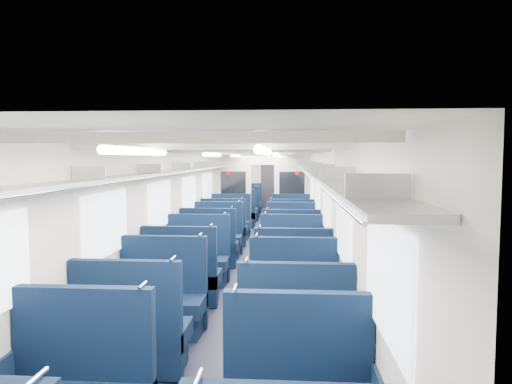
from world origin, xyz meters
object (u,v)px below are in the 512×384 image
(end_door, at_px, (270,187))
(bulkhead, at_px, (263,190))
(seat_10, at_px, (197,262))
(seat_4, at_px, (132,337))
(seat_9, at_px, (293,282))
(seat_23, at_px, (290,211))
(seat_15, at_px, (291,239))
(seat_19, at_px, (290,224))
(seat_26, at_px, (247,204))
(seat_12, at_px, (209,248))
(seat_27, at_px, (290,204))
(seat_25, at_px, (290,207))
(seat_8, at_px, (182,279))
(seat_5, at_px, (295,341))
(seat_13, at_px, (291,250))
(seat_17, at_px, (291,232))
(seat_18, at_px, (230,224))
(seat_22, at_px, (242,210))
(seat_7, at_px, (294,306))
(seat_21, at_px, (290,216))
(seat_11, at_px, (292,262))
(seat_14, at_px, (217,239))
(seat_20, at_px, (238,215))
(seat_6, at_px, (161,303))
(seat_16, at_px, (224,231))

(end_door, height_order, bulkhead, bulkhead)
(seat_10, bearing_deg, seat_4, -90.00)
(seat_9, distance_m, seat_23, 9.17)
(seat_15, distance_m, seat_23, 5.58)
(seat_19, xyz_separation_m, seat_26, (-1.66, 5.39, 0.00))
(seat_12, xyz_separation_m, seat_27, (1.66, 8.96, 0.00))
(seat_23, bearing_deg, seat_25, 90.00)
(seat_8, distance_m, seat_19, 6.11)
(end_door, relative_size, seat_26, 1.61)
(seat_5, xyz_separation_m, seat_13, (0.00, 4.56, 0.00))
(seat_17, bearing_deg, bulkhead, 108.91)
(bulkhead, distance_m, seat_4, 9.34)
(bulkhead, xyz_separation_m, seat_17, (0.83, -2.42, -0.85))
(seat_4, relative_size, seat_9, 1.00)
(seat_18, bearing_deg, seat_22, 90.00)
(seat_10, xyz_separation_m, seat_23, (1.66, 7.94, 0.00))
(seat_12, distance_m, seat_13, 1.66)
(seat_7, bearing_deg, seat_21, 90.00)
(seat_4, height_order, seat_9, same)
(bulkhead, relative_size, seat_11, 2.26)
(seat_25, bearing_deg, seat_9, -90.00)
(seat_9, height_order, seat_17, same)
(bulkhead, relative_size, seat_10, 2.26)
(bulkhead, xyz_separation_m, seat_23, (0.83, 2.07, -0.85))
(seat_8, bearing_deg, seat_7, -34.23)
(seat_14, bearing_deg, bulkhead, 76.83)
(seat_25, bearing_deg, seat_23, -90.00)
(seat_4, relative_size, seat_15, 1.00)
(bulkhead, height_order, seat_26, bulkhead)
(seat_18, xyz_separation_m, seat_22, (0.00, 3.32, 0.00))
(seat_14, relative_size, seat_20, 1.00)
(seat_12, relative_size, seat_21, 1.00)
(seat_9, height_order, seat_22, same)
(seat_4, xyz_separation_m, seat_15, (1.66, 5.75, 0.00))
(seat_6, relative_size, seat_27, 1.00)
(seat_11, height_order, seat_18, same)
(seat_19, bearing_deg, seat_13, -90.00)
(seat_15, xyz_separation_m, seat_22, (-1.66, 5.62, 0.00))
(seat_16, bearing_deg, seat_9, -70.57)
(seat_26, bearing_deg, seat_27, 4.29)
(seat_20, distance_m, seat_21, 1.66)
(seat_7, xyz_separation_m, seat_20, (-1.66, 8.94, 0.00))
(seat_26, bearing_deg, seat_10, -90.00)
(seat_6, bearing_deg, seat_19, 76.70)
(seat_21, bearing_deg, seat_7, -90.00)
(seat_12, height_order, seat_26, same)
(seat_16, bearing_deg, seat_14, -90.00)
(seat_7, bearing_deg, seat_25, 90.00)
(seat_14, bearing_deg, seat_4, -90.00)
(seat_5, relative_size, seat_27, 1.00)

